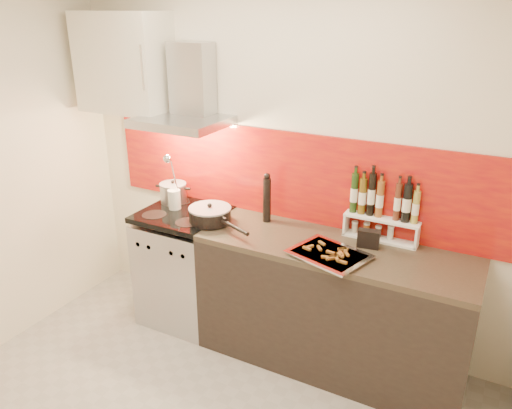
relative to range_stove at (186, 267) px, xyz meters
The scene contains 13 objects.
back_wall 1.15m from the range_stove, 23.53° to the left, with size 3.40×0.02×2.60m, color silver.
backsplash 1.12m from the range_stove, 21.33° to the left, with size 3.00×0.02×0.64m, color maroon.
range_stove is the anchor object (origin of this frame).
counter 1.20m from the range_stove, ahead, with size 1.80×0.60×0.90m.
range_hood 1.31m from the range_stove, 90.00° to the left, with size 0.62×0.50×0.61m.
upper_cabinet 1.61m from the range_stove, 166.72° to the left, with size 0.70×0.35×0.72m, color silver.
stock_pot 0.59m from the range_stove, 143.11° to the left, with size 0.21×0.21×0.18m.
saute_pan 0.60m from the range_stove, 10.84° to the right, with size 0.56×0.34×0.14m.
utensil_jar 0.60m from the range_stove, 169.07° to the left, with size 0.09×0.14×0.45m.
pepper_mill 0.91m from the range_stove, 14.40° to the left, with size 0.06×0.06×0.36m.
step_shelf 1.58m from the range_stove, ahead, with size 0.49×0.13×0.45m.
caddy_box 1.48m from the range_stove, ahead, with size 0.14×0.06×0.12m, color black.
baking_tray 1.31m from the range_stove, ahead, with size 0.54×0.47×0.03m.
Camera 1 is at (1.40, -1.69, 2.34)m, focal length 35.00 mm.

